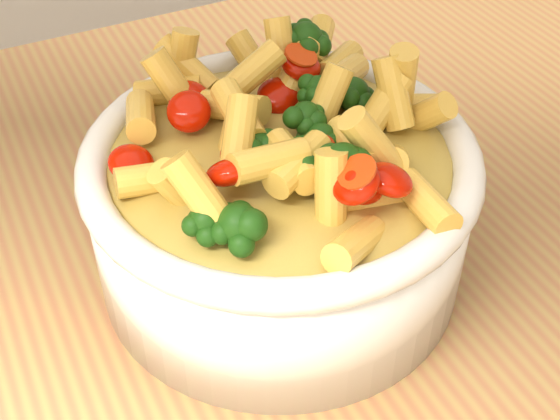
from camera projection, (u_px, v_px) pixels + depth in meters
name	position (u px, v px, depth m)	size (l,w,h in m)	color
table	(194.00, 352.00, 0.67)	(1.20, 0.80, 0.90)	#A27E45
serving_bowl	(280.00, 208.00, 0.56)	(0.28, 0.28, 0.12)	white
pasta_salad	(280.00, 124.00, 0.51)	(0.22, 0.22, 0.05)	#FFCA50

